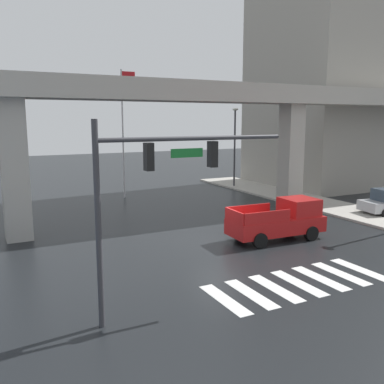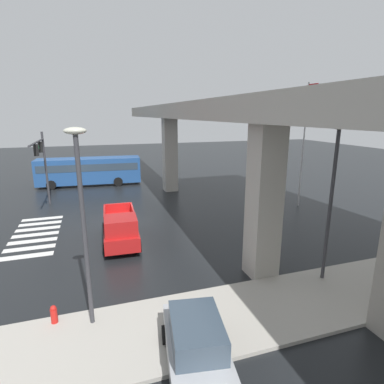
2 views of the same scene
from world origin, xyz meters
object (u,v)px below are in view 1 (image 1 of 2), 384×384
at_px(traffic_signal_mast, 152,180).
at_px(street_lamp_far_north, 235,138).
at_px(pickup_truck, 281,221).
at_px(street_lamp_mid_block, 285,141).
at_px(flagpole, 124,125).

height_order(traffic_signal_mast, street_lamp_far_north, street_lamp_far_north).
relative_size(pickup_truck, street_lamp_mid_block, 0.72).
height_order(pickup_truck, street_lamp_mid_block, street_lamp_mid_block).
relative_size(street_lamp_far_north, flagpole, 0.72).
bearing_deg(flagpole, street_lamp_mid_block, -31.85).
xyz_separation_m(street_lamp_mid_block, street_lamp_far_north, (0.00, 7.02, 0.00)).
distance_m(pickup_truck, street_lamp_mid_block, 11.75).
distance_m(traffic_signal_mast, flagpole, 21.16).
xyz_separation_m(street_lamp_far_north, flagpole, (-10.62, -0.43, 1.25)).
relative_size(pickup_truck, street_lamp_far_north, 0.72).
bearing_deg(pickup_truck, flagpole, 102.85).
distance_m(pickup_truck, street_lamp_far_north, 17.56).
xyz_separation_m(pickup_truck, traffic_signal_mast, (-9.17, -5.11, 3.39)).
xyz_separation_m(pickup_truck, flagpole, (-3.47, 15.21, 4.82)).
height_order(traffic_signal_mast, street_lamp_mid_block, street_lamp_mid_block).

